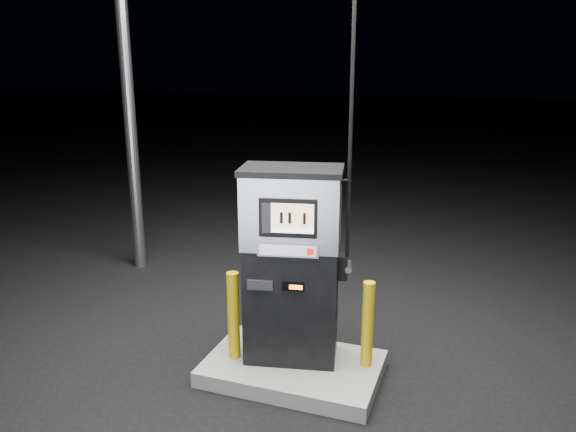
% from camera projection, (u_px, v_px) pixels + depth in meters
% --- Properties ---
extents(ground, '(80.00, 80.00, 0.00)m').
position_uv_depth(ground, '(293.00, 376.00, 5.26)').
color(ground, black).
rests_on(ground, ground).
extents(pump_island, '(1.60, 1.00, 0.15)m').
position_uv_depth(pump_island, '(293.00, 368.00, 5.24)').
color(pump_island, slate).
rests_on(pump_island, ground).
extents(fuel_dispenser, '(1.05, 0.71, 3.76)m').
position_uv_depth(fuel_dispenser, '(292.00, 263.00, 5.07)').
color(fuel_dispenser, black).
rests_on(fuel_dispenser, pump_island).
extents(bollard_left, '(0.13, 0.13, 0.85)m').
position_uv_depth(bollard_left, '(234.00, 315.00, 5.20)').
color(bollard_left, gold).
rests_on(bollard_left, pump_island).
extents(bollard_right, '(0.11, 0.11, 0.81)m').
position_uv_depth(bollard_right, '(368.00, 324.00, 5.06)').
color(bollard_right, gold).
rests_on(bollard_right, pump_island).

